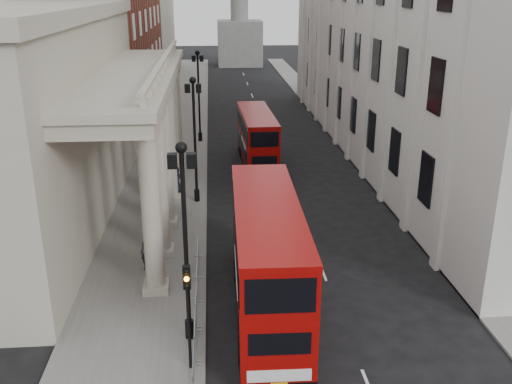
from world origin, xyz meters
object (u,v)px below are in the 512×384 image
object	(u,v)px
lamp_post_north	(199,90)
pedestrian_c	(176,180)
bus_far	(257,138)
traffic_light	(188,299)
pedestrian_b	(155,188)
pedestrian_a	(147,252)
bus_near	(267,255)
lamp_post_mid	(195,132)
lamp_post_south	(185,231)

from	to	relation	value
lamp_post_north	pedestrian_c	world-z (taller)	lamp_post_north
pedestrian_c	bus_far	bearing A→B (deg)	37.64
traffic_light	pedestrian_b	bearing A→B (deg)	98.95
pedestrian_a	pedestrian_c	xyz separation A→B (m)	(0.86, 11.45, 0.01)
bus_far	lamp_post_north	bearing A→B (deg)	120.42
bus_near	pedestrian_b	bearing A→B (deg)	114.83
lamp_post_mid	bus_near	xyz separation A→B (m)	(3.41, -13.74, -2.29)
traffic_light	lamp_post_mid	bearing A→B (deg)	90.32
lamp_post_south	traffic_light	bearing A→B (deg)	-87.16
pedestrian_b	pedestrian_c	size ratio (longest dim) A/B	0.88
lamp_post_mid	lamp_post_north	xyz separation A→B (m)	(0.00, 16.00, 0.00)
bus_near	pedestrian_b	size ratio (longest dim) A/B	6.95
bus_far	pedestrian_c	world-z (taller)	bus_far
pedestrian_b	pedestrian_c	distance (m)	1.89
bus_far	pedestrian_a	size ratio (longest dim) A/B	5.28
lamp_post_south	pedestrian_a	size ratio (longest dim) A/B	4.39
lamp_post_mid	bus_near	size ratio (longest dim) A/B	0.71
lamp_post_south	pedestrian_a	world-z (taller)	lamp_post_south
lamp_post_south	pedestrian_c	xyz separation A→B (m)	(-1.43, 17.67, -3.83)
lamp_post_mid	traffic_light	size ratio (longest dim) A/B	1.93
lamp_post_north	traffic_light	size ratio (longest dim) A/B	1.93
bus_near	pedestrian_a	world-z (taller)	bus_near
bus_far	pedestrian_c	distance (m)	9.27
lamp_post_mid	pedestrian_c	xyz separation A→B (m)	(-1.43, 1.67, -3.83)
pedestrian_b	lamp_post_mid	bearing A→B (deg)	-175.46
lamp_post_mid	traffic_light	bearing A→B (deg)	-89.68
lamp_post_south	bus_near	size ratio (longest dim) A/B	0.71
bus_near	bus_far	size ratio (longest dim) A/B	1.17
lamp_post_mid	pedestrian_b	xyz separation A→B (m)	(-2.80, 0.36, -3.95)
bus_near	lamp_post_mid	bearing A→B (deg)	105.01
lamp_post_south	pedestrian_c	bearing A→B (deg)	94.64
lamp_post_north	bus_near	world-z (taller)	lamp_post_north
lamp_post_mid	pedestrian_b	size ratio (longest dim) A/B	4.95
bus_near	bus_far	world-z (taller)	bus_near
lamp_post_north	bus_far	distance (m)	9.28
lamp_post_south	lamp_post_mid	distance (m)	16.00
lamp_post_south	lamp_post_mid	bearing A→B (deg)	90.00
traffic_light	bus_near	world-z (taller)	bus_near
bus_near	lamp_post_north	bearing A→B (deg)	97.62
bus_near	pedestrian_a	distance (m)	7.12
lamp_post_mid	pedestrian_c	world-z (taller)	lamp_post_mid
pedestrian_b	pedestrian_c	world-z (taller)	pedestrian_c
lamp_post_north	lamp_post_south	bearing A→B (deg)	-90.00
lamp_post_north	bus_far	xyz separation A→B (m)	(4.74, -7.52, -2.67)
traffic_light	bus_far	xyz separation A→B (m)	(4.64, 26.50, -0.86)
pedestrian_c	pedestrian_a	bearing A→B (deg)	-104.51
bus_near	pedestrian_c	world-z (taller)	bus_near
bus_far	bus_near	bearing A→B (deg)	-95.23
lamp_post_mid	bus_far	size ratio (longest dim) A/B	0.83
bus_near	traffic_light	bearing A→B (deg)	-126.62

